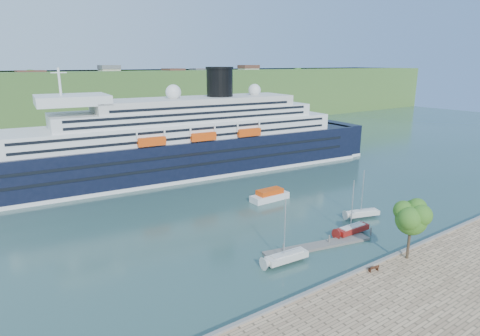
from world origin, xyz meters
name	(u,v)px	position (x,y,z in m)	size (l,w,h in m)	color
ground	(375,269)	(0.00, 0.00, 0.00)	(400.00, 400.00, 0.00)	#284840
far_hillside	(84,101)	(0.00, 145.00, 12.00)	(400.00, 50.00, 24.00)	#336227
quay_coping	(377,262)	(0.00, -0.20, 1.15)	(220.00, 0.50, 0.30)	slate
cruise_ship	(175,122)	(-0.63, 58.77, 13.14)	(117.06, 17.05, 26.29)	black
park_bench	(374,268)	(-2.16, -1.20, 1.47)	(1.46, 0.60, 0.93)	#482514
promenade_tree	(410,227)	(4.64, -1.60, 5.62)	(5.57, 5.57, 9.23)	#2D6019
floating_pontoon	(318,246)	(-1.37, 9.34, 0.20)	(17.82, 2.18, 0.40)	slate
sailboat_white_near	(287,233)	(-8.65, 8.27, 4.57)	(7.07, 1.96, 9.13)	silver
sailboat_red	(354,209)	(6.60, 9.47, 4.42)	(6.84, 1.90, 8.83)	maroon
sailboat_white_far	(364,195)	(13.98, 13.21, 4.25)	(6.58, 1.83, 8.50)	silver
tender_launch	(270,195)	(6.21, 30.30, 1.15)	(8.35, 2.86, 2.31)	#E2460D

